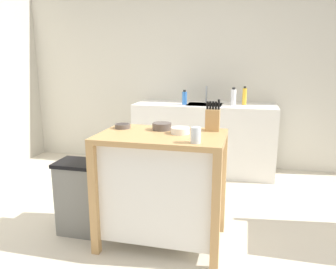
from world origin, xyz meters
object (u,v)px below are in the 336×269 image
(kitchen_island, at_px, (162,183))
(knife_block, at_px, (213,119))
(drinking_cup, at_px, (196,135))
(sink_faucet, at_px, (206,94))
(bowl_ceramic_wide, at_px, (180,130))
(bottle_dish_soap, at_px, (244,96))
(bowl_stoneware_deep, at_px, (161,126))
(trash_bin, at_px, (80,197))
(bottle_hand_soap, at_px, (233,97))
(bowl_ceramic_small, at_px, (123,126))
(bottle_spray_cleaner, at_px, (185,98))

(kitchen_island, distance_m, knife_block, 0.65)
(drinking_cup, distance_m, sink_faucet, 2.20)
(bowl_ceramic_wide, distance_m, bottle_dish_soap, 1.90)
(bowl_stoneware_deep, height_order, bowl_ceramic_wide, bowl_stoneware_deep)
(trash_bin, bearing_deg, knife_block, 11.43)
(sink_faucet, relative_size, bottle_hand_soap, 0.98)
(bowl_ceramic_wide, height_order, sink_faucet, sink_faucet)
(bowl_stoneware_deep, relative_size, bowl_ceramic_small, 1.20)
(trash_bin, xyz_separation_m, bottle_hand_soap, (1.17, 1.80, 0.69))
(bowl_stoneware_deep, xyz_separation_m, sink_faucet, (0.13, 1.83, 0.07))
(kitchen_island, bearing_deg, trash_bin, -179.40)
(bowl_stoneware_deep, height_order, sink_faucet, sink_faucet)
(kitchen_island, height_order, bowl_stoneware_deep, bowl_stoneware_deep)
(bowl_stoneware_deep, relative_size, sink_faucet, 0.70)
(drinking_cup, height_order, bottle_hand_soap, bottle_hand_soap)
(trash_bin, height_order, bottle_dish_soap, bottle_dish_soap)
(kitchen_island, relative_size, bowl_stoneware_deep, 6.25)
(drinking_cup, bearing_deg, sink_faucet, 95.23)
(bowl_stoneware_deep, xyz_separation_m, bottle_hand_soap, (0.49, 1.65, 0.07))
(bowl_stoneware_deep, bearing_deg, bottle_spray_cleaner, 94.06)
(bottle_dish_soap, bearing_deg, bottle_hand_soap, -145.21)
(kitchen_island, bearing_deg, bowl_stoneware_deep, 106.37)
(knife_block, height_order, trash_bin, knife_block)
(bottle_hand_soap, bearing_deg, sink_faucet, 153.86)
(bowl_ceramic_small, bearing_deg, bottle_dish_soap, 61.62)
(sink_faucet, height_order, bottle_spray_cleaner, sink_faucet)
(kitchen_island, height_order, trash_bin, kitchen_island)
(knife_block, height_order, sink_faucet, knife_block)
(bottle_hand_soap, bearing_deg, trash_bin, -123.09)
(knife_block, height_order, bottle_hand_soap, knife_block)
(trash_bin, height_order, sink_faucet, sink_faucet)
(bowl_stoneware_deep, height_order, bottle_hand_soap, bottle_hand_soap)
(drinking_cup, bearing_deg, bottle_hand_soap, 85.50)
(knife_block, relative_size, bowl_stoneware_deep, 1.62)
(drinking_cup, distance_m, trash_bin, 1.22)
(bowl_ceramic_small, relative_size, drinking_cup, 1.17)
(kitchen_island, distance_m, drinking_cup, 0.58)
(bowl_ceramic_wide, bearing_deg, trash_bin, -176.78)
(kitchen_island, xyz_separation_m, bowl_stoneware_deep, (-0.04, 0.14, 0.43))
(bowl_ceramic_wide, bearing_deg, drinking_cup, -58.56)
(sink_faucet, bearing_deg, bowl_ceramic_small, -103.99)
(knife_block, distance_m, bottle_hand_soap, 1.58)
(sink_faucet, distance_m, bottle_dish_soap, 0.50)
(bowl_ceramic_wide, distance_m, bottle_spray_cleaner, 1.71)
(bottle_spray_cleaner, height_order, bottle_hand_soap, bottle_hand_soap)
(kitchen_island, bearing_deg, knife_block, 30.32)
(bowl_stoneware_deep, distance_m, bottle_hand_soap, 1.73)
(kitchen_island, distance_m, trash_bin, 0.75)
(bowl_ceramic_wide, height_order, trash_bin, bowl_ceramic_wide)
(bowl_ceramic_small, height_order, drinking_cup, drinking_cup)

